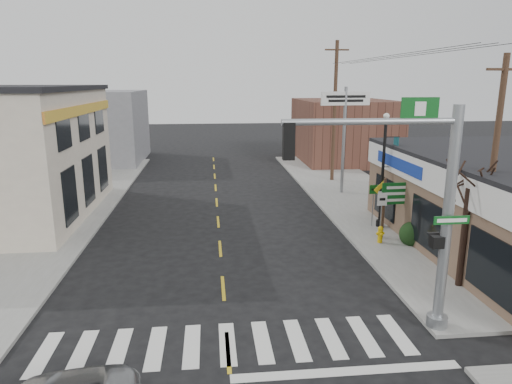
{
  "coord_description": "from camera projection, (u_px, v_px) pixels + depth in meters",
  "views": [
    {
      "loc": [
        -0.38,
        -11.17,
        7.25
      ],
      "look_at": [
        1.5,
        6.99,
        2.8
      ],
      "focal_mm": 32.0,
      "sensor_mm": 36.0,
      "label": 1
    }
  ],
  "objects": [
    {
      "name": "guide_sign",
      "position": [
        398.0,
        199.0,
        20.92
      ],
      "size": [
        1.62,
        0.14,
        2.84
      ],
      "rotation": [
        0.0,
        0.0,
        0.02
      ],
      "color": "#493121",
      "rests_on": "sidewalk_right"
    },
    {
      "name": "ped_crossing_sign",
      "position": [
        383.0,
        195.0,
        22.29
      ],
      "size": [
        0.95,
        0.07,
        2.44
      ],
      "rotation": [
        0.0,
        0.0,
        -0.01
      ],
      "color": "gray",
      "rests_on": "sidewalk_right"
    },
    {
      "name": "bldg_distant_right",
      "position": [
        343.0,
        131.0,
        42.08
      ],
      "size": [
        8.0,
        10.0,
        5.6
      ],
      "primitive_type": "cube",
      "color": "brown",
      "rests_on": "ground"
    },
    {
      "name": "shrub_back",
      "position": [
        412.0,
        234.0,
        20.45
      ],
      "size": [
        1.15,
        1.15,
        0.86
      ],
      "primitive_type": "ellipsoid",
      "color": "black",
      "rests_on": "sidewalk_right"
    },
    {
      "name": "ground",
      "position": [
        228.0,
        352.0,
        12.55
      ],
      "size": [
        140.0,
        140.0,
        0.0
      ],
      "primitive_type": "plane",
      "color": "black",
      "rests_on": "ground"
    },
    {
      "name": "center_line",
      "position": [
        220.0,
        248.0,
        20.28
      ],
      "size": [
        0.12,
        56.0,
        0.01
      ],
      "primitive_type": "cube",
      "color": "gold",
      "rests_on": "ground"
    },
    {
      "name": "crosswalk",
      "position": [
        227.0,
        343.0,
        12.93
      ],
      "size": [
        11.0,
        2.2,
        0.01
      ],
      "primitive_type": "cube",
      "color": "silver",
      "rests_on": "ground"
    },
    {
      "name": "bare_tree",
      "position": [
        471.0,
        170.0,
        15.36
      ],
      "size": [
        2.67,
        2.67,
        5.35
      ],
      "rotation": [
        0.0,
        0.0,
        0.16
      ],
      "color": "black",
      "rests_on": "sidewalk_right"
    },
    {
      "name": "utility_pole_far",
      "position": [
        335.0,
        111.0,
        32.65
      ],
      "size": [
        1.72,
        0.26,
        9.89
      ],
      "rotation": [
        0.0,
        0.0,
        0.02
      ],
      "color": "#3F3421",
      "rests_on": "sidewalk_right"
    },
    {
      "name": "traffic_signal_pole",
      "position": [
        422.0,
        197.0,
        12.62
      ],
      "size": [
        5.3,
        0.39,
        6.71
      ],
      "rotation": [
        0.0,
        0.0,
        0.0
      ],
      "color": "gray",
      "rests_on": "sidewalk_right"
    },
    {
      "name": "lamp_post",
      "position": [
        385.0,
        162.0,
        22.23
      ],
      "size": [
        0.73,
        0.58,
        5.64
      ],
      "rotation": [
        0.0,
        0.0,
        -0.22
      ],
      "color": "black",
      "rests_on": "sidewalk_right"
    },
    {
      "name": "bldg_distant_left",
      "position": [
        92.0,
        127.0,
        41.62
      ],
      "size": [
        9.0,
        10.0,
        6.4
      ],
      "primitive_type": "cube",
      "color": "slate",
      "rests_on": "ground"
    },
    {
      "name": "sidewalk_left",
      "position": [
        48.0,
        220.0,
        24.2
      ],
      "size": [
        6.0,
        38.0,
        0.13
      ],
      "primitive_type": "cube",
      "color": "gray",
      "rests_on": "ground"
    },
    {
      "name": "shrub_front",
      "position": [
        454.0,
        257.0,
        17.81
      ],
      "size": [
        1.13,
        1.13,
        0.85
      ],
      "primitive_type": "ellipsoid",
      "color": "#1D3614",
      "rests_on": "sidewalk_right"
    },
    {
      "name": "utility_pole_near",
      "position": [
        493.0,
        171.0,
        15.71
      ],
      "size": [
        1.39,
        0.21,
        8.02
      ],
      "rotation": [
        0.0,
        0.0,
        0.12
      ],
      "color": "#4A3A25",
      "rests_on": "sidewalk_right"
    },
    {
      "name": "dance_center_sign",
      "position": [
        345.0,
        114.0,
        28.86
      ],
      "size": [
        3.19,
        0.2,
        6.79
      ],
      "rotation": [
        0.0,
        0.0,
        0.08
      ],
      "color": "gray",
      "rests_on": "sidewalk_right"
    },
    {
      "name": "fire_hydrant",
      "position": [
        380.0,
        234.0,
        20.59
      ],
      "size": [
        0.24,
        0.24,
        0.77
      ],
      "rotation": [
        0.0,
        0.0,
        0.14
      ],
      "color": "#D1A309",
      "rests_on": "sidewalk_right"
    },
    {
      "name": "sidewalk_right",
      "position": [
        376.0,
        211.0,
        26.0
      ],
      "size": [
        6.0,
        38.0,
        0.13
      ],
      "primitive_type": "cube",
      "color": "gray",
      "rests_on": "ground"
    }
  ]
}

